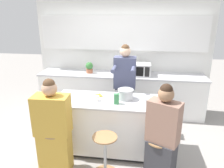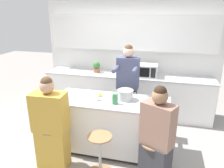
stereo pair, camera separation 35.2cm
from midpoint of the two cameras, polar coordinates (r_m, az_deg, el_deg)
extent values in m
plane|color=gray|center=(4.00, 2.36, -16.59)|extent=(16.00, 16.00, 0.00)
cube|color=silver|center=(5.19, 6.85, 7.92)|extent=(4.04, 0.06, 2.70)
cube|color=white|center=(5.01, 6.89, 13.04)|extent=(3.71, 0.16, 0.75)
cube|color=white|center=(5.09, 5.92, -2.76)|extent=(3.71, 0.63, 0.91)
cube|color=#BCBCC1|center=(4.94, 6.10, 2.32)|extent=(3.74, 0.66, 0.03)
cube|color=black|center=(3.98, 2.37, -16.23)|extent=(1.76, 0.61, 0.06)
cube|color=white|center=(3.74, 2.46, -10.59)|extent=(1.84, 0.69, 0.84)
cube|color=#BCBCC1|center=(3.55, 2.56, -4.47)|extent=(1.88, 0.73, 0.03)
cylinder|color=#997047|center=(3.74, -11.84, -19.79)|extent=(0.38, 0.38, 0.01)
cylinder|color=#B7BABC|center=(3.55, -12.18, -15.85)|extent=(0.04, 0.04, 0.61)
cylinder|color=#997047|center=(3.39, -12.55, -11.48)|extent=(0.35, 0.35, 0.02)
cylinder|color=#B7BABC|center=(3.31, 0.05, -18.24)|extent=(0.04, 0.04, 0.61)
cylinder|color=#997047|center=(3.13, 0.05, -13.66)|extent=(0.35, 0.35, 0.02)
cylinder|color=#B7BABC|center=(3.27, 13.86, -19.45)|extent=(0.04, 0.04, 0.61)
cylinder|color=#997047|center=(3.09, 14.32, -14.86)|extent=(0.35, 0.35, 0.02)
cube|color=#383842|center=(4.29, 6.33, -6.89)|extent=(0.34, 0.22, 0.93)
cube|color=#474C6B|center=(4.03, 6.71, 2.85)|extent=(0.40, 0.23, 0.59)
cylinder|color=#474C6B|center=(3.76, 3.69, 3.84)|extent=(0.07, 0.32, 0.07)
cylinder|color=#474C6B|center=(3.71, 8.68, 3.47)|extent=(0.07, 0.32, 0.07)
sphere|color=#DBB293|center=(3.94, 6.93, 8.34)|extent=(0.20, 0.20, 0.20)
sphere|color=#513823|center=(3.93, 6.96, 9.11)|extent=(0.16, 0.16, 0.15)
cube|color=gold|center=(3.53, -12.29, -16.09)|extent=(0.47, 0.28, 0.64)
cube|color=gold|center=(3.23, -13.03, -7.18)|extent=(0.51, 0.31, 0.57)
sphere|color=tan|center=(3.08, -13.55, -0.65)|extent=(0.22, 0.22, 0.21)
sphere|color=#513823|center=(3.06, -13.63, 0.36)|extent=(0.17, 0.17, 0.17)
cube|color=#333338|center=(3.25, 14.38, -19.77)|extent=(0.46, 0.41, 0.64)
cube|color=#896656|center=(2.91, 15.35, -10.29)|extent=(0.47, 0.39, 0.58)
sphere|color=#936B4C|center=(2.75, 16.04, -3.15)|extent=(0.27, 0.27, 0.20)
sphere|color=black|center=(2.73, 16.14, -2.06)|extent=(0.22, 0.22, 0.16)
cylinder|color=#B7BABC|center=(3.55, 6.36, -2.91)|extent=(0.24, 0.24, 0.16)
cylinder|color=#B7BABC|center=(3.52, 6.41, -1.65)|extent=(0.26, 0.26, 0.01)
cylinder|color=#B7BABC|center=(3.55, 4.04, -1.95)|extent=(0.05, 0.01, 0.01)
cylinder|color=#B7BABC|center=(3.52, 8.76, -2.35)|extent=(0.05, 0.01, 0.01)
cylinder|color=#B7BABC|center=(3.49, 12.29, -4.47)|extent=(0.19, 0.19, 0.07)
cylinder|color=white|center=(3.52, -1.17, -3.65)|extent=(0.07, 0.07, 0.08)
torus|color=white|center=(3.51, -0.43, -3.66)|extent=(0.04, 0.01, 0.04)
ellipsoid|color=yellow|center=(3.67, -0.63, -2.98)|extent=(0.12, 0.05, 0.05)
ellipsoid|color=yellow|center=(3.71, -0.95, -2.75)|extent=(0.09, 0.11, 0.05)
ellipsoid|color=yellow|center=(3.70, -0.04, -2.83)|extent=(0.10, 0.11, 0.05)
cube|color=#38844C|center=(3.37, 3.80, -3.95)|extent=(0.07, 0.07, 0.17)
cylinder|color=white|center=(3.34, 3.83, -2.50)|extent=(0.03, 0.03, 0.02)
cube|color=white|center=(4.82, 10.59, 3.51)|extent=(0.55, 0.34, 0.26)
cube|color=black|center=(4.66, 9.83, 3.02)|extent=(0.34, 0.01, 0.20)
cube|color=black|center=(4.65, 12.85, 2.79)|extent=(0.10, 0.01, 0.21)
cylinder|color=#A86042|center=(5.07, -2.05, 3.57)|extent=(0.15, 0.15, 0.09)
sphere|color=#387538|center=(5.04, -2.06, 4.87)|extent=(0.17, 0.17, 0.17)
camera|label=1|loc=(0.18, -87.14, 0.97)|focal=35.00mm
camera|label=2|loc=(0.18, 92.86, -0.97)|focal=35.00mm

